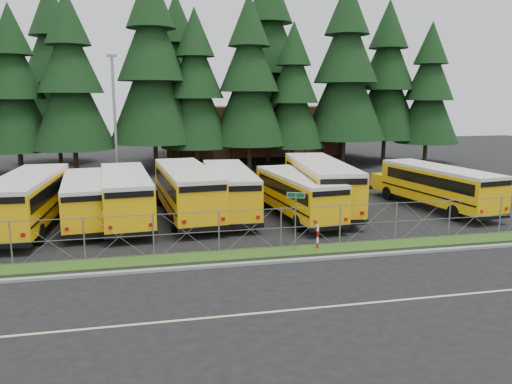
{
  "coord_description": "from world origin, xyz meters",
  "views": [
    {
      "loc": [
        -7.07,
        -23.34,
        7.16
      ],
      "look_at": [
        -1.15,
        4.0,
        1.82
      ],
      "focal_mm": 35.0,
      "sensor_mm": 36.0,
      "label": 1
    }
  ],
  "objects_px": {
    "bus_4": "(228,191)",
    "bus_5": "(295,196)",
    "bus_2": "(125,197)",
    "bus_3": "(186,192)",
    "bus_1": "(86,200)",
    "bus_6": "(319,186)",
    "striped_bollard": "(318,237)",
    "bus_east": "(435,188)",
    "bus_0": "(30,202)",
    "light_standard": "(115,120)",
    "street_sign": "(296,209)"
  },
  "relations": [
    {
      "from": "bus_4",
      "to": "bus_5",
      "type": "distance_m",
      "value": 4.16
    },
    {
      "from": "bus_2",
      "to": "bus_3",
      "type": "bearing_deg",
      "value": 2.49
    },
    {
      "from": "bus_1",
      "to": "bus_6",
      "type": "relative_size",
      "value": 0.84
    },
    {
      "from": "bus_3",
      "to": "bus_5",
      "type": "distance_m",
      "value": 6.6
    },
    {
      "from": "bus_6",
      "to": "bus_1",
      "type": "bearing_deg",
      "value": -172.59
    },
    {
      "from": "bus_3",
      "to": "striped_bollard",
      "type": "relative_size",
      "value": 9.69
    },
    {
      "from": "bus_1",
      "to": "bus_4",
      "type": "height_order",
      "value": "bus_4"
    },
    {
      "from": "bus_6",
      "to": "bus_east",
      "type": "xyz_separation_m",
      "value": [
        7.51,
        -1.15,
        -0.2
      ]
    },
    {
      "from": "bus_0",
      "to": "striped_bollard",
      "type": "relative_size",
      "value": 9.59
    },
    {
      "from": "bus_1",
      "to": "bus_6",
      "type": "distance_m",
      "value": 14.17
    },
    {
      "from": "bus_5",
      "to": "light_standard",
      "type": "relative_size",
      "value": 1.01
    },
    {
      "from": "bus_east",
      "to": "light_standard",
      "type": "distance_m",
      "value": 22.74
    },
    {
      "from": "bus_1",
      "to": "street_sign",
      "type": "bearing_deg",
      "value": -42.79
    },
    {
      "from": "bus_1",
      "to": "street_sign",
      "type": "relative_size",
      "value": 3.63
    },
    {
      "from": "bus_1",
      "to": "light_standard",
      "type": "bearing_deg",
      "value": 74.81
    },
    {
      "from": "bus_0",
      "to": "striped_bollard",
      "type": "distance_m",
      "value": 15.87
    },
    {
      "from": "bus_5",
      "to": "striped_bollard",
      "type": "bearing_deg",
      "value": -103.22
    },
    {
      "from": "bus_6",
      "to": "light_standard",
      "type": "height_order",
      "value": "light_standard"
    },
    {
      "from": "bus_5",
      "to": "bus_1",
      "type": "bearing_deg",
      "value": 168.25
    },
    {
      "from": "bus_4",
      "to": "street_sign",
      "type": "relative_size",
      "value": 3.92
    },
    {
      "from": "bus_2",
      "to": "street_sign",
      "type": "height_order",
      "value": "bus_2"
    },
    {
      "from": "bus_2",
      "to": "bus_3",
      "type": "relative_size",
      "value": 0.96
    },
    {
      "from": "bus_3",
      "to": "striped_bollard",
      "type": "xyz_separation_m",
      "value": [
        5.6,
        -7.99,
        -0.92
      ]
    },
    {
      "from": "bus_5",
      "to": "light_standard",
      "type": "xyz_separation_m",
      "value": [
        -10.82,
        9.71,
        4.16
      ]
    },
    {
      "from": "bus_east",
      "to": "striped_bollard",
      "type": "height_order",
      "value": "bus_east"
    },
    {
      "from": "light_standard",
      "to": "street_sign",
      "type": "bearing_deg",
      "value": -61.04
    },
    {
      "from": "bus_4",
      "to": "bus_6",
      "type": "relative_size",
      "value": 0.91
    },
    {
      "from": "bus_4",
      "to": "striped_bollard",
      "type": "bearing_deg",
      "value": -67.28
    },
    {
      "from": "bus_6",
      "to": "bus_5",
      "type": "bearing_deg",
      "value": -136.1
    },
    {
      "from": "bus_4",
      "to": "striped_bollard",
      "type": "distance_m",
      "value": 8.65
    },
    {
      "from": "bus_0",
      "to": "bus_2",
      "type": "xyz_separation_m",
      "value": [
        5.05,
        0.49,
        -0.05
      ]
    },
    {
      "from": "bus_4",
      "to": "striped_bollard",
      "type": "relative_size",
      "value": 9.19
    },
    {
      "from": "bus_2",
      "to": "bus_6",
      "type": "relative_size",
      "value": 0.92
    },
    {
      "from": "bus_3",
      "to": "bus_6",
      "type": "bearing_deg",
      "value": -5.32
    },
    {
      "from": "bus_5",
      "to": "bus_east",
      "type": "relative_size",
      "value": 0.96
    },
    {
      "from": "bus_east",
      "to": "bus_4",
      "type": "bearing_deg",
      "value": 166.02
    },
    {
      "from": "bus_3",
      "to": "bus_2",
      "type": "bearing_deg",
      "value": -177.71
    },
    {
      "from": "street_sign",
      "to": "striped_bollard",
      "type": "distance_m",
      "value": 1.81
    },
    {
      "from": "bus_1",
      "to": "bus_2",
      "type": "height_order",
      "value": "bus_2"
    },
    {
      "from": "bus_3",
      "to": "bus_east",
      "type": "height_order",
      "value": "bus_3"
    },
    {
      "from": "bus_4",
      "to": "street_sign",
      "type": "xyz_separation_m",
      "value": [
        1.89,
        -8.04,
        0.59
      ]
    },
    {
      "from": "bus_3",
      "to": "street_sign",
      "type": "distance_m",
      "value": 9.16
    },
    {
      "from": "bus_4",
      "to": "bus_2",
      "type": "bearing_deg",
      "value": -172.74
    },
    {
      "from": "bus_0",
      "to": "bus_3",
      "type": "height_order",
      "value": "bus_3"
    },
    {
      "from": "bus_4",
      "to": "bus_5",
      "type": "relative_size",
      "value": 1.08
    },
    {
      "from": "bus_5",
      "to": "bus_4",
      "type": "bearing_deg",
      "value": 150.31
    },
    {
      "from": "bus_1",
      "to": "bus_east",
      "type": "xyz_separation_m",
      "value": [
        21.67,
        -0.81,
        0.05
      ]
    },
    {
      "from": "bus_3",
      "to": "bus_east",
      "type": "xyz_separation_m",
      "value": [
        15.92,
        -1.19,
        -0.13
      ]
    },
    {
      "from": "bus_1",
      "to": "bus_4",
      "type": "xyz_separation_m",
      "value": [
        8.35,
        0.45,
        0.11
      ]
    },
    {
      "from": "bus_6",
      "to": "bus_east",
      "type": "relative_size",
      "value": 1.15
    }
  ]
}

